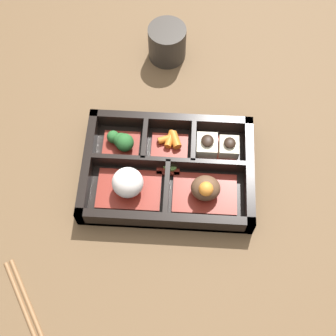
{
  "coord_description": "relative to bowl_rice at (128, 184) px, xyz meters",
  "views": [
    {
      "loc": [
        -0.02,
        0.35,
        0.73
      ],
      "look_at": [
        0.0,
        0.0,
        0.03
      ],
      "focal_mm": 50.0,
      "sensor_mm": 36.0,
      "label": 1
    }
  ],
  "objects": [
    {
      "name": "ground_plane",
      "position": [
        -0.06,
        -0.04,
        -0.03
      ],
      "size": [
        3.0,
        3.0,
        0.0
      ],
      "primitive_type": "plane",
      "color": "brown"
    },
    {
      "name": "bowl_rice",
      "position": [
        0.0,
        0.0,
        0.0
      ],
      "size": [
        0.11,
        0.07,
        0.05
      ],
      "color": "maroon",
      "rests_on": "bento_base"
    },
    {
      "name": "bento_base",
      "position": [
        -0.06,
        -0.04,
        -0.03
      ],
      "size": [
        0.29,
        0.2,
        0.01
      ],
      "color": "black",
      "rests_on": "ground_plane"
    },
    {
      "name": "chopsticks",
      "position": [
        0.12,
        0.23,
        -0.03
      ],
      "size": [
        0.14,
        0.21,
        0.01
      ],
      "color": "brown",
      "rests_on": "ground_plane"
    },
    {
      "name": "bowl_stew",
      "position": [
        -0.13,
        0.0,
        -0.0
      ],
      "size": [
        0.11,
        0.07,
        0.06
      ],
      "color": "maroon",
      "rests_on": "bento_base"
    },
    {
      "name": "bowl_carrots",
      "position": [
        -0.06,
        -0.09,
        -0.02
      ],
      "size": [
        0.06,
        0.06,
        0.02
      ],
      "color": "maroon",
      "rests_on": "bento_base"
    },
    {
      "name": "tea_cup",
      "position": [
        -0.05,
        -0.3,
        0.0
      ],
      "size": [
        0.07,
        0.07,
        0.07
      ],
      "color": "#2D2823",
      "rests_on": "ground_plane"
    },
    {
      "name": "bowl_tofu",
      "position": [
        -0.14,
        -0.08,
        -0.01
      ],
      "size": [
        0.07,
        0.06,
        0.04
      ],
      "color": "maroon",
      "rests_on": "bento_base"
    },
    {
      "name": "bowl_greens",
      "position": [
        0.02,
        -0.08,
        -0.01
      ],
      "size": [
        0.06,
        0.06,
        0.04
      ],
      "color": "maroon",
      "rests_on": "bento_base"
    },
    {
      "name": "bowl_pickles",
      "position": [
        -0.06,
        -0.05,
        -0.02
      ],
      "size": [
        0.04,
        0.03,
        0.01
      ],
      "color": "maroon",
      "rests_on": "bento_base"
    },
    {
      "name": "bento_rim",
      "position": [
        -0.06,
        -0.04,
        -0.01
      ],
      "size": [
        0.29,
        0.2,
        0.04
      ],
      "color": "black",
      "rests_on": "ground_plane"
    }
  ]
}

